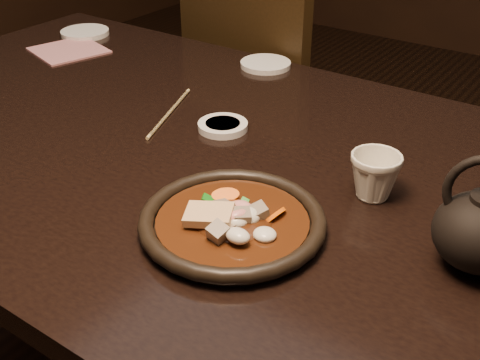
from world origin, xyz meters
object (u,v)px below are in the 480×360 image
Objects in this scene: plate at (232,222)px; tea_cup at (375,175)px; chair at (274,103)px; table at (196,181)px.

plate is 3.39× the size of tea_cup.
plate is at bearing 129.60° from chair.
chair is 12.82× the size of tea_cup.
tea_cup is (0.33, 0.02, 0.11)m from table.
table is 20.85× the size of tea_cup.
table is 0.35m from tea_cup.
chair is (-0.23, 0.64, -0.14)m from table.
tea_cup reaches higher than table.
chair is 3.79× the size of plate.
plate is (0.21, -0.17, 0.09)m from table.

